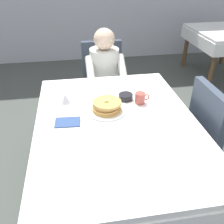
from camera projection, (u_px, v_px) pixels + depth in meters
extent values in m
plane|color=#474C47|center=(116.00, 194.00, 2.10)|extent=(14.00, 14.00, 0.00)
cube|color=white|center=(117.00, 123.00, 1.72)|extent=(1.10, 1.50, 0.04)
cube|color=white|center=(103.00, 89.00, 2.41)|extent=(1.10, 0.01, 0.18)
cube|color=white|center=(36.00, 144.00, 1.70)|extent=(0.01, 1.50, 0.18)
cube|color=white|center=(190.00, 129.00, 1.85)|extent=(0.01, 1.50, 0.18)
cylinder|color=brown|center=(56.00, 121.00, 2.41)|extent=(0.07, 0.07, 0.70)
cylinder|color=brown|center=(150.00, 112.00, 2.54)|extent=(0.07, 0.07, 0.70)
cube|color=#384251|center=(105.00, 91.00, 2.78)|extent=(0.44, 0.44, 0.05)
cube|color=#384251|center=(102.00, 62.00, 2.81)|extent=(0.44, 0.06, 0.48)
cylinder|color=#2D2319|center=(123.00, 115.00, 2.77)|extent=(0.04, 0.04, 0.40)
cylinder|color=#2D2319|center=(91.00, 118.00, 2.72)|extent=(0.04, 0.04, 0.40)
cylinder|color=#2D2319|center=(117.00, 100.00, 3.07)|extent=(0.04, 0.04, 0.40)
cylinder|color=#2D2319|center=(88.00, 102.00, 3.02)|extent=(0.04, 0.04, 0.40)
cylinder|color=silver|center=(104.00, 70.00, 2.63)|extent=(0.30, 0.30, 0.46)
sphere|color=beige|center=(104.00, 39.00, 2.43)|extent=(0.21, 0.21, 0.21)
cylinder|color=silver|center=(122.00, 68.00, 2.49)|extent=(0.08, 0.29, 0.23)
cylinder|color=silver|center=(90.00, 70.00, 2.45)|extent=(0.08, 0.29, 0.23)
cylinder|color=#383D51|center=(115.00, 115.00, 2.73)|extent=(0.10, 0.10, 0.45)
cylinder|color=#383D51|center=(100.00, 116.00, 2.71)|extent=(0.10, 0.10, 0.45)
cube|color=#384251|center=(223.00, 144.00, 1.99)|extent=(0.44, 0.44, 0.05)
cube|color=#384251|center=(206.00, 118.00, 1.83)|extent=(0.06, 0.44, 0.48)
cylinder|color=#2D2319|center=(188.00, 153.00, 2.24)|extent=(0.04, 0.04, 0.40)
cylinder|color=#2D2319|center=(207.00, 183.00, 1.94)|extent=(0.04, 0.04, 0.40)
cylinder|color=white|center=(106.00, 110.00, 1.81)|extent=(0.28, 0.28, 0.02)
cylinder|color=tan|center=(107.00, 109.00, 1.79)|extent=(0.21, 0.21, 0.01)
cylinder|color=tan|center=(106.00, 107.00, 1.79)|extent=(0.20, 0.20, 0.02)
cylinder|color=tan|center=(106.00, 105.00, 1.79)|extent=(0.19, 0.19, 0.02)
cylinder|color=tan|center=(107.00, 103.00, 1.77)|extent=(0.21, 0.21, 0.02)
cube|color=#F4E072|center=(106.00, 101.00, 1.77)|extent=(0.03, 0.03, 0.01)
cylinder|color=#B24C42|center=(140.00, 98.00, 1.90)|extent=(0.08, 0.08, 0.08)
torus|color=#B24C42|center=(146.00, 97.00, 1.90)|extent=(0.05, 0.01, 0.05)
cylinder|color=black|center=(126.00, 97.00, 1.96)|extent=(0.11, 0.11, 0.04)
cone|color=silver|center=(65.00, 99.00, 1.90)|extent=(0.08, 0.08, 0.07)
cube|color=silver|center=(80.00, 115.00, 1.77)|extent=(0.02, 0.18, 0.00)
cube|color=silver|center=(132.00, 110.00, 1.82)|extent=(0.02, 0.20, 0.00)
cube|color=silver|center=(112.00, 135.00, 1.57)|extent=(0.15, 0.03, 0.00)
cube|color=#334C7F|center=(68.00, 122.00, 1.69)|extent=(0.18, 0.13, 0.01)
cube|color=white|center=(206.00, 30.00, 4.38)|extent=(0.90, 0.01, 0.18)
cube|color=white|center=(196.00, 40.00, 3.85)|extent=(0.01, 1.10, 0.18)
cylinder|color=brown|center=(213.00, 66.00, 3.61)|extent=(0.07, 0.07, 0.70)
cylinder|color=brown|center=(186.00, 47.00, 4.39)|extent=(0.07, 0.07, 0.70)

